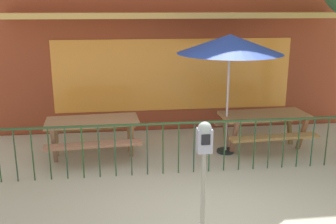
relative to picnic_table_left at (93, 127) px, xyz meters
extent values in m
plane|color=#AEAF9B|center=(1.85, -2.72, -0.61)|extent=(40.00, 40.00, 0.00)
cube|color=#472A16|center=(1.85, 1.83, -0.61)|extent=(8.71, 0.54, 0.01)
cube|color=brown|center=(1.85, 1.83, 1.76)|extent=(8.71, 0.50, 4.75)
cube|color=orange|center=(1.85, 1.57, 0.74)|extent=(5.66, 0.02, 1.70)
cube|color=tan|center=(1.85, 1.21, 2.12)|extent=(7.40, 0.75, 0.12)
cube|color=#264627|center=(1.85, -1.02, 0.34)|extent=(7.32, 0.04, 0.04)
cylinder|color=#254028|center=(-1.24, -1.02, -0.14)|extent=(0.02, 0.02, 0.95)
cylinder|color=#224822|center=(-0.96, -1.02, -0.14)|extent=(0.02, 0.02, 0.95)
cylinder|color=#254421|center=(-0.68, -1.02, -0.14)|extent=(0.02, 0.02, 0.95)
cylinder|color=#244A31|center=(-0.40, -1.02, -0.14)|extent=(0.02, 0.02, 0.95)
cylinder|color=#1F5122|center=(-0.12, -1.02, -0.14)|extent=(0.02, 0.02, 0.95)
cylinder|color=#21472E|center=(0.16, -1.02, -0.14)|extent=(0.02, 0.02, 0.95)
cylinder|color=#234E31|center=(0.45, -1.02, -0.14)|extent=(0.02, 0.02, 0.95)
cylinder|color=#2D462E|center=(0.73, -1.02, -0.14)|extent=(0.02, 0.02, 0.95)
cylinder|color=#294130|center=(1.01, -1.02, -0.14)|extent=(0.02, 0.02, 0.95)
cylinder|color=#26441E|center=(1.29, -1.02, -0.14)|extent=(0.02, 0.02, 0.95)
cylinder|color=#264A20|center=(1.57, -1.02, -0.14)|extent=(0.02, 0.02, 0.95)
cylinder|color=#204431|center=(1.85, -1.02, -0.14)|extent=(0.02, 0.02, 0.95)
cylinder|color=#1E4F2E|center=(2.13, -1.02, -0.14)|extent=(0.02, 0.02, 0.95)
cylinder|color=#224B25|center=(2.42, -1.02, -0.14)|extent=(0.02, 0.02, 0.95)
cylinder|color=#214924|center=(2.70, -1.02, -0.14)|extent=(0.02, 0.02, 0.95)
cylinder|color=#1C4928|center=(2.98, -1.02, -0.14)|extent=(0.02, 0.02, 0.95)
cylinder|color=#2C4A2E|center=(3.26, -1.02, -0.14)|extent=(0.02, 0.02, 0.95)
cylinder|color=#244D2A|center=(3.54, -1.02, -0.14)|extent=(0.02, 0.02, 0.95)
cylinder|color=#1B4B2B|center=(3.82, -1.02, -0.14)|extent=(0.02, 0.02, 0.95)
cylinder|color=#1A4B32|center=(4.10, -1.02, -0.14)|extent=(0.02, 0.02, 0.95)
cylinder|color=#263D22|center=(4.39, -1.02, -0.14)|extent=(0.02, 0.02, 0.95)
cube|color=#987050|center=(0.00, 0.00, 0.13)|extent=(1.85, 0.88, 0.07)
cube|color=#A06D55|center=(0.04, -0.55, -0.17)|extent=(1.81, 0.39, 0.05)
cube|color=#9F7C43|center=(-0.04, 0.55, -0.17)|extent=(1.81, 0.39, 0.05)
cube|color=#825F49|center=(-0.72, -0.33, -0.24)|extent=(0.09, 0.35, 0.78)
cube|color=olive|center=(-0.76, 0.23, -0.24)|extent=(0.09, 0.35, 0.78)
cube|color=brown|center=(0.76, -0.23, -0.24)|extent=(0.09, 0.35, 0.78)
cube|color=olive|center=(0.72, 0.33, -0.24)|extent=(0.09, 0.35, 0.78)
cube|color=#9C6F43|center=(3.53, 0.00, 0.13)|extent=(1.84, 0.85, 0.07)
cube|color=#A47A43|center=(3.56, -0.55, -0.17)|extent=(1.81, 0.35, 0.05)
cube|color=#9A6F55|center=(3.50, 0.55, -0.17)|extent=(1.81, 0.35, 0.05)
cube|color=brown|center=(2.81, -0.31, -0.24)|extent=(0.09, 0.35, 0.78)
cube|color=olive|center=(2.78, 0.24, -0.24)|extent=(0.09, 0.35, 0.78)
cube|color=#905C3B|center=(4.28, -0.24, -0.24)|extent=(0.09, 0.35, 0.78)
cube|color=olive|center=(4.25, 0.32, -0.24)|extent=(0.09, 0.35, 0.78)
cylinder|color=black|center=(2.69, -0.11, -0.59)|extent=(0.36, 0.36, 0.05)
cylinder|color=#BFADBB|center=(2.69, -0.11, 0.57)|extent=(0.04, 0.04, 2.37)
cone|color=blue|center=(2.69, -0.11, 1.62)|extent=(2.06, 2.06, 0.37)
cylinder|color=gray|center=(1.56, -3.15, 0.00)|extent=(0.06, 0.06, 1.23)
cube|color=gray|center=(1.56, -3.15, 0.77)|extent=(0.18, 0.14, 0.30)
sphere|color=gray|center=(1.56, -3.15, 0.92)|extent=(0.17, 0.17, 0.17)
cube|color=black|center=(1.56, -3.23, 0.80)|extent=(0.11, 0.01, 0.13)
camera|label=1|loc=(0.58, -7.46, 2.33)|focal=41.47mm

